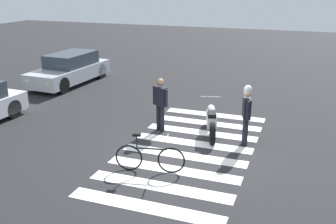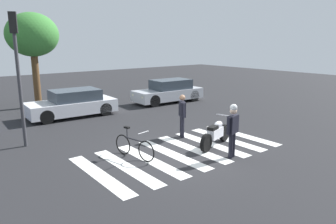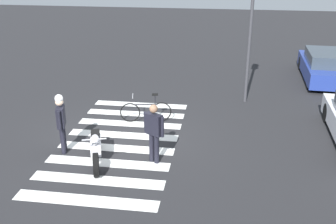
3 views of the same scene
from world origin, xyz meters
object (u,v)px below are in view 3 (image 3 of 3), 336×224
Objects in this scene: police_motorcycle at (96,147)px; car_blue_hatchback at (323,66)px; leaning_bicycle at (146,111)px; officer_on_foot at (154,130)px; traffic_light_pole at (252,21)px; officer_by_motorcycle at (61,120)px.

car_blue_hatchback is at bearing 138.11° from police_motorcycle.
police_motorcycle is at bearing -41.89° from car_blue_hatchback.
police_motorcycle is 1.20× the size of leaning_bicycle.
police_motorcycle is 11.68m from car_blue_hatchback.
police_motorcycle is at bearing -81.66° from officer_on_foot.
police_motorcycle is 7.39m from traffic_light_pole.
officer_by_motorcycle reaches higher than leaning_bicycle.
traffic_light_pole reaches higher than officer_by_motorcycle.
officer_on_foot is at bearing -36.27° from car_blue_hatchback.
traffic_light_pole is at bearing 125.47° from leaning_bicycle.
police_motorcycle reaches higher than leaning_bicycle.
officer_on_foot reaches higher than police_motorcycle.
police_motorcycle is at bearing -38.29° from traffic_light_pole.
car_blue_hatchback is (-8.69, 7.80, 0.19)m from police_motorcycle.
officer_by_motorcycle is at bearing -37.49° from leaning_bicycle.
leaning_bicycle is 0.37× the size of traffic_light_pole.
officer_by_motorcycle reaches higher than officer_on_foot.
officer_by_motorcycle is (-0.43, -1.12, 0.57)m from police_motorcycle.
car_blue_hatchback reaches higher than leaning_bicycle.
leaning_bicycle is 2.89m from officer_on_foot.
officer_by_motorcycle is at bearing -47.16° from car_blue_hatchback.
traffic_light_pole is (-5.41, 4.27, 2.65)m from police_motorcycle.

